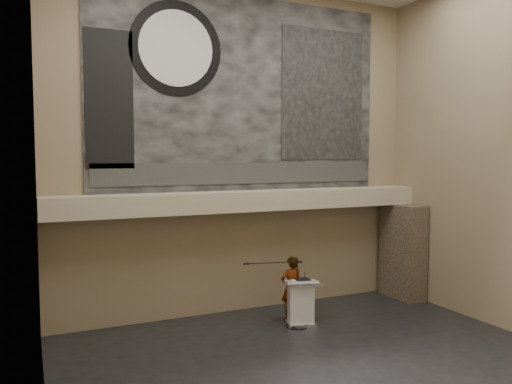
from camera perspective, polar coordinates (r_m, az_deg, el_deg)
name	(u,v)px	position (r m, az deg, el deg)	size (l,w,h in m)	color
floor	(324,366)	(10.40, 7.79, -19.06)	(10.00, 10.00, 0.00)	black
wall_back	(243,150)	(13.12, -1.46, 4.80)	(10.00, 0.02, 8.50)	#7F6F50
wall_left	(39,145)	(8.07, -23.58, 4.96)	(0.02, 8.00, 8.50)	#7F6F50
wall_right	(510,149)	(12.97, 27.04, 4.38)	(0.02, 8.00, 8.50)	#7F6F50
soffit	(250,201)	(12.80, -0.75, -1.00)	(10.00, 0.80, 0.50)	tan
sprinkler_left	(190,215)	(12.22, -7.53, -2.59)	(0.04, 0.04, 0.06)	#B2893D
sprinkler_right	(314,209)	(13.66, 6.65, -1.89)	(0.04, 0.04, 0.06)	#B2893D
banner	(244,94)	(13.19, -1.42, 11.12)	(8.00, 0.05, 5.00)	black
banner_text_strip	(244,173)	(13.06, -1.33, 2.17)	(7.76, 0.02, 0.55)	#2B2B2B
banner_clock_rim	(176,48)	(12.73, -9.12, 15.89)	(2.30, 2.30, 0.02)	black
banner_clock_face	(176,48)	(12.71, -9.10, 15.91)	(1.84, 1.84, 0.02)	silver
banner_building_print	(323,95)	(14.28, 7.70, 10.94)	(2.60, 0.02, 3.60)	black
banner_brick_print	(109,99)	(12.19, -16.43, 10.12)	(1.10, 0.02, 3.20)	black
stone_pier	(403,251)	(15.14, 16.41, -6.50)	(0.60, 1.40, 2.70)	#3D3125
lectern	(301,303)	(12.39, 5.13, -12.49)	(0.88, 0.73, 1.14)	silver
binder	(303,280)	(12.26, 5.36, -9.94)	(0.32, 0.26, 0.04)	black
papers	(297,281)	(12.19, 4.74, -10.09)	(0.22, 0.30, 0.01)	white
speaker_person	(291,288)	(12.69, 4.07, -10.91)	(0.59, 0.38, 1.61)	silver
mic_stand	(295,316)	(12.36, 4.47, -13.96)	(1.52, 0.59, 1.64)	black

